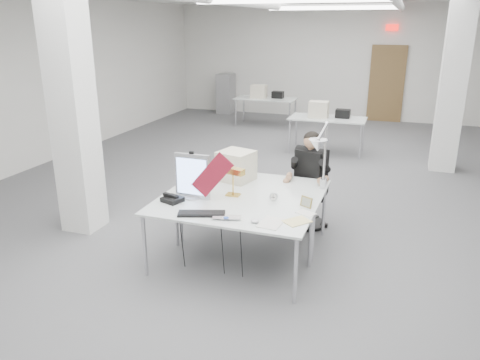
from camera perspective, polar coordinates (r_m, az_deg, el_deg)
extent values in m
cube|color=#505052|center=(7.59, 5.26, -2.17)|extent=(10.00, 14.00, 0.02)
cube|color=silver|center=(14.05, 12.65, 13.82)|extent=(10.00, 0.02, 3.20)
cube|color=silver|center=(9.65, -25.18, 10.51)|extent=(0.02, 14.00, 3.20)
cube|color=white|center=(6.39, -19.68, 7.86)|extent=(0.45, 0.45, 3.20)
cube|color=white|center=(9.50, 24.51, 10.50)|extent=(0.45, 0.45, 3.20)
cube|color=brown|center=(13.95, 17.43, 11.12)|extent=(0.95, 0.08, 2.10)
cube|color=red|center=(13.81, 18.05, 17.26)|extent=(0.32, 0.06, 0.16)
cube|color=white|center=(7.10, 6.02, 20.99)|extent=(2.80, 0.14, 0.08)
cube|color=white|center=(11.03, 11.14, 19.90)|extent=(2.80, 0.14, 0.08)
cube|color=silver|center=(5.09, -1.38, -3.72)|extent=(1.80, 0.90, 0.02)
cube|color=silver|center=(5.88, 1.68, -0.57)|extent=(1.80, 0.90, 0.02)
cube|color=silver|center=(10.19, 10.63, 7.39)|extent=(1.60, 0.80, 0.02)
cube|color=silver|center=(12.73, 3.17, 9.88)|extent=(1.60, 0.80, 0.02)
cube|color=gray|center=(14.65, -1.74, 10.49)|extent=(0.45, 0.55, 1.20)
cube|color=#B5B6BA|center=(5.35, -5.83, 0.47)|extent=(0.42, 0.05, 0.52)
cube|color=maroon|center=(5.20, -3.39, 0.61)|extent=(0.51, 0.05, 0.54)
cube|color=black|center=(4.95, -4.71, -4.11)|extent=(0.52, 0.31, 0.02)
imported|color=silver|center=(4.80, -1.70, -4.81)|extent=(0.33, 0.26, 0.02)
ellipsoid|color=#AEADB2|center=(4.74, 1.82, -5.06)|extent=(0.10, 0.08, 0.04)
cube|color=black|center=(5.34, -8.24, -2.37)|extent=(0.26, 0.25, 0.05)
cube|color=#A77448|center=(5.63, -7.19, -0.92)|extent=(0.13, 0.06, 0.10)
cube|color=#9C8743|center=(5.18, 8.08, -2.66)|extent=(0.15, 0.10, 0.12)
cylinder|color=#B8B9BD|center=(5.32, 4.11, -2.01)|extent=(0.10, 0.05, 0.09)
cube|color=silver|center=(4.75, 3.83, -5.23)|extent=(0.24, 0.33, 0.01)
cube|color=#E1D086|center=(4.81, 6.96, -5.02)|extent=(0.31, 0.33, 0.01)
cube|color=silver|center=(5.02, 8.02, -4.01)|extent=(0.23, 0.20, 0.01)
cube|color=beige|center=(5.96, -0.48, 1.75)|extent=(0.49, 0.47, 0.38)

